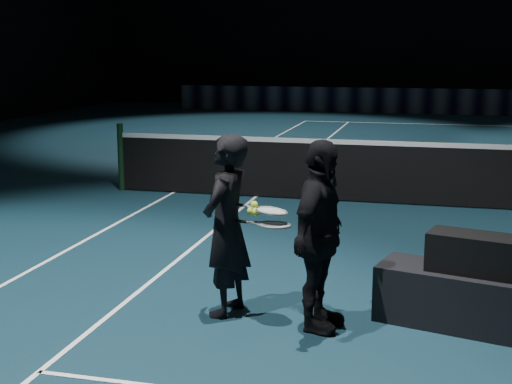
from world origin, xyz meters
TOP-DOWN VIEW (x-y plane):
  - net_post_left at (-6.40, 0.00)m, footprint 0.10×0.10m
  - sponsor_backdrop at (0.00, 15.50)m, footprint 22.00×0.15m
  - player_bench at (-1.02, -4.75)m, footprint 1.70×0.93m
  - racket_bag at (-1.02, -4.75)m, footprint 0.87×0.54m
  - bag_signature at (-1.02, -4.93)m, footprint 0.37×0.10m
  - player_a at (-3.12, -4.93)m, footprint 0.48×0.64m
  - player_b at (-2.29, -5.08)m, footprint 0.55×0.99m
  - racket_lower at (-2.68, -5.01)m, footprint 0.71×0.34m
  - racket_upper at (-2.72, -4.96)m, footprint 0.70×0.29m
  - tennis_balls at (-2.87, -4.97)m, footprint 0.12×0.10m

SIDE VIEW (x-z plane):
  - player_bench at x=-1.02m, z-range 0.00..0.48m
  - sponsor_backdrop at x=0.00m, z-range 0.00..0.90m
  - net_post_left at x=-6.40m, z-range 0.00..1.10m
  - racket_bag at x=-1.02m, z-range 0.48..0.81m
  - bag_signature at x=-1.02m, z-range 0.59..0.70m
  - player_a at x=-3.12m, z-range 0.00..1.59m
  - player_b at x=-2.29m, z-range 0.00..1.59m
  - racket_lower at x=-2.68m, z-range 0.84..0.87m
  - racket_upper at x=-2.72m, z-range 0.91..1.01m
  - tennis_balls at x=-2.87m, z-range 0.90..1.02m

